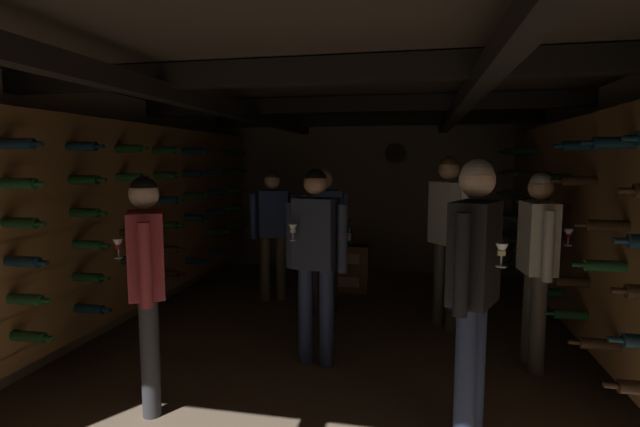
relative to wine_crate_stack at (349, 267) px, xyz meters
name	(u,v)px	position (x,y,z in m)	size (l,w,h in m)	color
ground_plane	(335,350)	(0.16, -2.00, -0.30)	(8.40, 8.40, 0.00)	#7A6651
room_shell	(341,191)	(0.16, -1.72, 1.11)	(4.72, 6.52, 2.41)	gray
wine_crate_stack	(349,267)	(0.00, 0.00, 0.00)	(0.52, 0.35, 0.60)	brown
display_bottle	(350,234)	(0.00, 0.06, 0.44)	(0.08, 0.08, 0.35)	#0F2838
person_host_center	(316,248)	(0.05, -2.30, 0.67)	(0.53, 0.33, 1.62)	#232D4C
person_guest_near_right	(474,273)	(1.18, -3.17, 0.73)	(0.34, 0.50, 1.69)	#232D4C
person_guest_near_left	(147,272)	(-0.89, -3.23, 0.65)	(0.43, 0.48, 1.58)	#2D2D33
person_guest_far_right	(448,225)	(1.15, -1.21, 0.75)	(0.44, 0.45, 1.72)	#4C473D
person_guest_mid_right	(537,253)	(1.79, -2.03, 0.65)	(0.35, 0.54, 1.59)	#4C473D
person_guest_rear_center	(324,227)	(-0.15, -0.95, 0.66)	(0.48, 0.43, 1.59)	#2D2D33
person_guest_far_left	(273,224)	(-0.84, -0.62, 0.63)	(0.50, 0.42, 1.56)	brown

